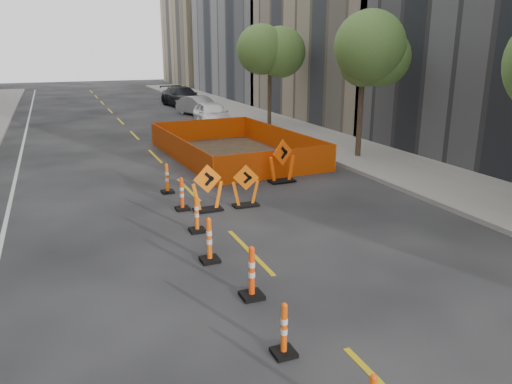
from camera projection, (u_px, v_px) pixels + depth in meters
name	position (u px, v px, depth m)	size (l,w,h in m)	color
ground_plane	(331.00, 334.00, 8.90)	(140.00, 140.00, 0.00)	black
sidewalk_right	(369.00, 156.00, 22.79)	(4.00, 90.00, 0.15)	gray
bld_right_c	(374.00, 14.00, 34.21)	(12.00, 16.00, 14.00)	gray
bld_right_e	(218.00, 21.00, 64.85)	(12.00, 14.00, 16.00)	tan
tree_r_b	(364.00, 55.00, 21.32)	(2.80, 2.80, 5.95)	#382B1E
tree_r_c	(270.00, 52.00, 30.20)	(2.80, 2.80, 5.95)	#382B1E
channelizer_2	(284.00, 329.00, 8.17)	(0.38, 0.38, 0.96)	#E74C09
channelizer_3	(252.00, 272.00, 10.02)	(0.44, 0.44, 1.13)	#F23F0A
channelizer_4	(209.00, 240.00, 11.72)	(0.44, 0.44, 1.11)	#FF560A
channelizer_5	(197.00, 214.00, 13.62)	(0.42, 0.42, 1.06)	#FE5C0A
channelizer_6	(182.00, 194.00, 15.45)	(0.41, 0.41, 1.05)	#FF420A
channelizer_7	(167.00, 178.00, 17.24)	(0.42, 0.42, 1.05)	#F4590A
chevron_sign_left	(207.00, 188.00, 15.30)	(0.99, 0.59, 1.49)	orange
chevron_sign_center	(246.00, 186.00, 15.77)	(0.91, 0.54, 1.36)	#DF5A09
chevron_sign_right	(282.00, 161.00, 18.52)	(1.09, 0.65, 1.63)	#FF550A
safety_fence	(233.00, 144.00, 22.98)	(5.26, 8.95, 1.12)	#E55B0C
parked_car_near	(212.00, 114.00, 31.32)	(1.84, 4.56, 1.55)	white
parked_car_mid	(199.00, 106.00, 36.39)	(1.45, 4.16, 1.37)	#97979C
parked_car_far	(182.00, 97.00, 41.67)	(2.27, 5.58, 1.62)	black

